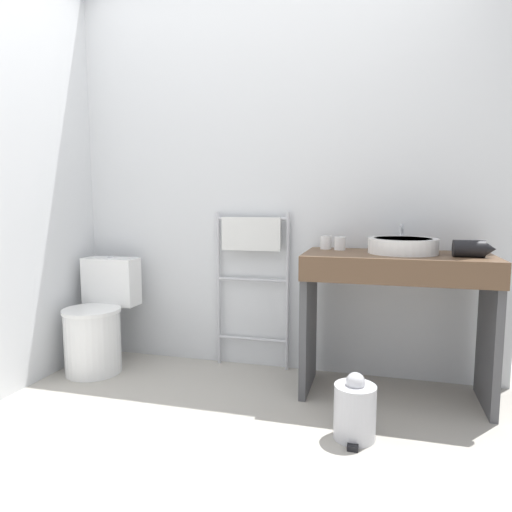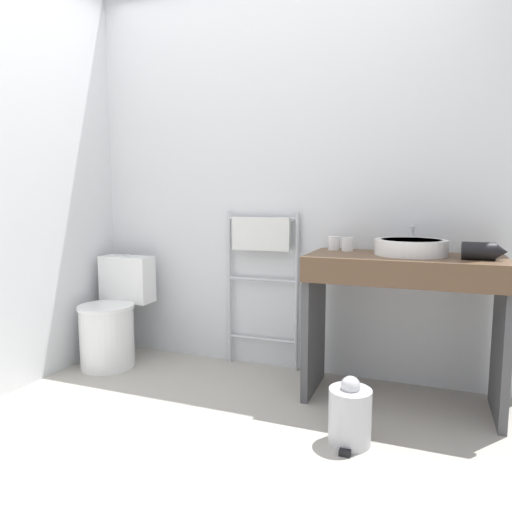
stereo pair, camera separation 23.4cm
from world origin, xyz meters
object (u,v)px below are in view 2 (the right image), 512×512
Objects in this scene: sink_basin at (411,247)px; cup_near_edge at (348,244)px; towel_radiator at (261,254)px; trash_bin at (350,414)px; cup_near_wall at (334,243)px; toilet at (113,320)px; hair_dryer at (481,251)px.

cup_near_edge is at bearing 166.15° from sink_basin.
towel_radiator is 3.25× the size of trash_bin.
sink_basin is 4.70× the size of cup_near_wall.
towel_radiator is 12.81× the size of cup_near_wall.
cup_near_edge is (0.09, -0.03, -0.00)m from cup_near_wall.
toilet is 9.08× the size of cup_near_wall.
towel_radiator reaches higher than toilet.
trash_bin is at bearing -15.54° from toilet.
cup_near_wall reaches higher than trash_bin.
towel_radiator reaches higher than hair_dryer.
hair_dryer reaches higher than cup_near_wall.
sink_basin is 0.95m from trash_bin.
toilet is 9.35× the size of cup_near_edge.
cup_near_wall is 1.03× the size of cup_near_edge.
cup_near_edge is (-0.35, 0.09, -0.01)m from sink_basin.
towel_radiator is 1.23m from trash_bin.
hair_dryer is (1.26, -0.28, 0.10)m from towel_radiator.
cup_near_edge is at bearing 166.06° from hair_dryer.
sink_basin is at bearing 3.09° from toilet.
towel_radiator is 0.51m from cup_near_wall.
toilet is at bearing 164.46° from trash_bin.
hair_dryer is at bearing -12.47° from towel_radiator.
trash_bin is at bearing -138.20° from hair_dryer.
hair_dryer is at bearing 0.50° from toilet.
sink_basin reaches higher than toilet.
toilet is 2.30× the size of trash_bin.
sink_basin is at bearing -15.00° from cup_near_wall.
sink_basin is 0.34m from hair_dryer.
trash_bin is at bearing -77.99° from cup_near_edge.
hair_dryer is at bearing -13.94° from cup_near_edge.
trash_bin is (-0.21, -0.57, -0.73)m from sink_basin.
cup_near_wall is 0.25× the size of trash_bin.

